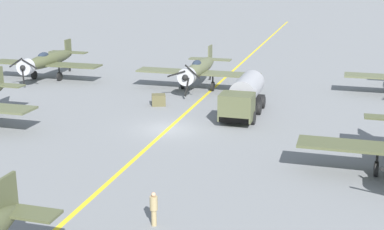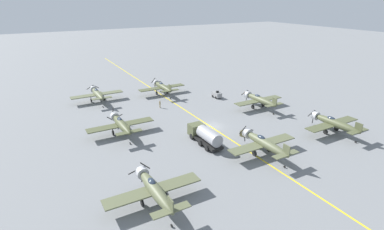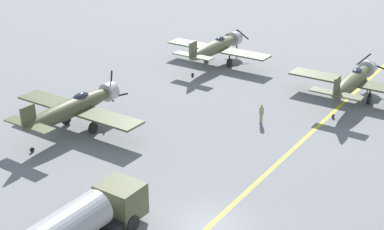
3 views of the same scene
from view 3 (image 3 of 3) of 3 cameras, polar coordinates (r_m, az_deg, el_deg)
The scene contains 7 objects.
ground_plane at distance 31.73m, azimuth 1.93°, elevation -11.73°, with size 400.00×400.00×0.00m, color slate.
taxiway_stripe at distance 31.73m, azimuth 1.93°, elevation -11.72°, with size 0.30×160.00×0.01m, color yellow.
airplane_far_center at distance 50.13m, azimuth 16.85°, elevation 3.54°, with size 12.00×9.98×3.65m.
airplane_mid_left at distance 43.23m, azimuth -12.41°, elevation 0.82°, with size 12.00×9.98×3.79m.
airplane_far_left at distance 58.12m, azimuth 2.60°, elevation 7.25°, with size 12.00×9.98×3.65m.
fuel_tanker at distance 29.91m, azimuth -11.34°, elevation -11.18°, with size 2.68×8.00×2.98m.
ground_crew_walking at distance 44.31m, azimuth 7.42°, elevation 0.22°, with size 0.36×0.36×1.67m.
Camera 3 is at (13.57, -22.06, 18.33)m, focal length 50.00 mm.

